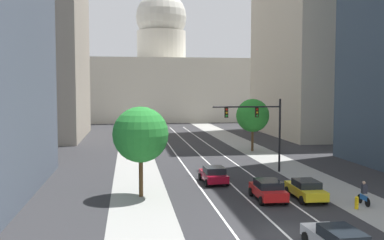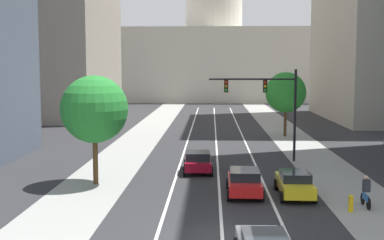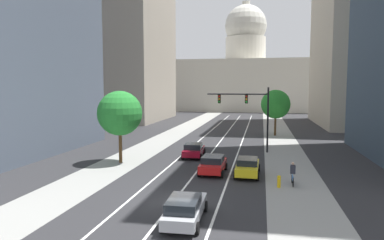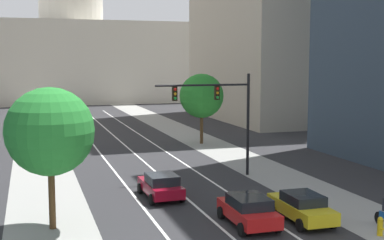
{
  "view_description": "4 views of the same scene",
  "coord_description": "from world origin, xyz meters",
  "px_view_note": "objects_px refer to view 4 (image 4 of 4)",
  "views": [
    {
      "loc": [
        -8.77,
        -23.57,
        8.27
      ],
      "look_at": [
        -2.08,
        22.62,
        4.93
      ],
      "focal_mm": 41.55,
      "sensor_mm": 36.0,
      "label": 1
    },
    {
      "loc": [
        -0.5,
        -21.04,
        7.41
      ],
      "look_at": [
        -2.01,
        18.02,
        3.28
      ],
      "focal_mm": 47.0,
      "sensor_mm": 36.0,
      "label": 2
    },
    {
      "loc": [
        5.35,
        -21.13,
        7.19
      ],
      "look_at": [
        -2.16,
        16.67,
        3.63
      ],
      "focal_mm": 32.85,
      "sensor_mm": 36.0,
      "label": 3
    },
    {
      "loc": [
        -8.77,
        -15.35,
        8.13
      ],
      "look_at": [
        2.42,
        20.03,
        3.89
      ],
      "focal_mm": 48.66,
      "sensor_mm": 36.0,
      "label": 4
    }
  ],
  "objects_px": {
    "capitol_building": "(72,49)",
    "street_tree_near_left": "(50,132)",
    "traffic_signal_mast": "(221,106)",
    "fire_hydrant": "(380,226)",
    "car_crimson": "(161,185)",
    "car_red": "(248,210)",
    "street_tree_near_right": "(202,96)",
    "car_yellow": "(302,206)"
  },
  "relations": [
    {
      "from": "capitol_building",
      "to": "street_tree_near_left",
      "type": "height_order",
      "value": "capitol_building"
    },
    {
      "from": "traffic_signal_mast",
      "to": "fire_hydrant",
      "type": "height_order",
      "value": "traffic_signal_mast"
    },
    {
      "from": "traffic_signal_mast",
      "to": "street_tree_near_left",
      "type": "height_order",
      "value": "traffic_signal_mast"
    },
    {
      "from": "car_crimson",
      "to": "fire_hydrant",
      "type": "bearing_deg",
      "value": -141.6
    },
    {
      "from": "car_red",
      "to": "street_tree_near_right",
      "type": "height_order",
      "value": "street_tree_near_right"
    },
    {
      "from": "capitol_building",
      "to": "traffic_signal_mast",
      "type": "relative_size",
      "value": 6.62
    },
    {
      "from": "street_tree_near_right",
      "to": "car_crimson",
      "type": "bearing_deg",
      "value": -115.29
    },
    {
      "from": "car_crimson",
      "to": "traffic_signal_mast",
      "type": "distance_m",
      "value": 8.15
    },
    {
      "from": "car_yellow",
      "to": "car_crimson",
      "type": "bearing_deg",
      "value": 42.46
    },
    {
      "from": "fire_hydrant",
      "to": "street_tree_near_right",
      "type": "xyz_separation_m",
      "value": [
        0.73,
        28.28,
        4.25
      ]
    },
    {
      "from": "car_red",
      "to": "street_tree_near_left",
      "type": "distance_m",
      "value": 10.37
    },
    {
      "from": "street_tree_near_right",
      "to": "car_red",
      "type": "bearing_deg",
      "value": -103.42
    },
    {
      "from": "street_tree_near_left",
      "to": "street_tree_near_right",
      "type": "xyz_separation_m",
      "value": [
        15.24,
        22.6,
        -0.05
      ]
    },
    {
      "from": "capitol_building",
      "to": "car_crimson",
      "type": "height_order",
      "value": "capitol_building"
    },
    {
      "from": "street_tree_near_right",
      "to": "street_tree_near_left",
      "type": "bearing_deg",
      "value": -123.99
    },
    {
      "from": "capitol_building",
      "to": "car_yellow",
      "type": "xyz_separation_m",
      "value": [
        4.31,
        -84.66,
        -9.7
      ]
    },
    {
      "from": "car_yellow",
      "to": "car_crimson",
      "type": "height_order",
      "value": "car_crimson"
    },
    {
      "from": "car_red",
      "to": "traffic_signal_mast",
      "type": "bearing_deg",
      "value": -12.71
    },
    {
      "from": "car_red",
      "to": "car_crimson",
      "type": "height_order",
      "value": "car_red"
    },
    {
      "from": "capitol_building",
      "to": "car_red",
      "type": "distance_m",
      "value": 85.08
    },
    {
      "from": "car_red",
      "to": "fire_hydrant",
      "type": "height_order",
      "value": "car_red"
    },
    {
      "from": "car_crimson",
      "to": "street_tree_near_right",
      "type": "distance_m",
      "value": 21.06
    },
    {
      "from": "capitol_building",
      "to": "traffic_signal_mast",
      "type": "xyz_separation_m",
      "value": [
        4.02,
        -73.86,
        -5.46
      ]
    },
    {
      "from": "car_crimson",
      "to": "street_tree_near_left",
      "type": "relative_size",
      "value": 0.6
    },
    {
      "from": "car_yellow",
      "to": "street_tree_near_left",
      "type": "height_order",
      "value": "street_tree_near_left"
    },
    {
      "from": "fire_hydrant",
      "to": "street_tree_near_left",
      "type": "xyz_separation_m",
      "value": [
        -14.51,
        5.68,
        4.3
      ]
    },
    {
      "from": "capitol_building",
      "to": "car_yellow",
      "type": "distance_m",
      "value": 85.33
    },
    {
      "from": "capitol_building",
      "to": "fire_hydrant",
      "type": "xyz_separation_m",
      "value": [
        6.67,
        -87.77,
        -9.99
      ]
    },
    {
      "from": "capitol_building",
      "to": "street_tree_near_left",
      "type": "bearing_deg",
      "value": -95.45
    },
    {
      "from": "car_red",
      "to": "car_crimson",
      "type": "xyz_separation_m",
      "value": [
        -2.87,
        6.31,
        -0.02
      ]
    },
    {
      "from": "car_crimson",
      "to": "traffic_signal_mast",
      "type": "bearing_deg",
      "value": -53.32
    },
    {
      "from": "capitol_building",
      "to": "street_tree_near_right",
      "type": "relative_size",
      "value": 6.96
    },
    {
      "from": "traffic_signal_mast",
      "to": "car_crimson",
      "type": "bearing_deg",
      "value": -141.47
    },
    {
      "from": "car_crimson",
      "to": "street_tree_near_right",
      "type": "bearing_deg",
      "value": -27.15
    },
    {
      "from": "fire_hydrant",
      "to": "street_tree_near_left",
      "type": "bearing_deg",
      "value": 158.62
    },
    {
      "from": "car_yellow",
      "to": "traffic_signal_mast",
      "type": "xyz_separation_m",
      "value": [
        -0.29,
        10.81,
        4.23
      ]
    },
    {
      "from": "capitol_building",
      "to": "street_tree_near_right",
      "type": "distance_m",
      "value": 60.22
    },
    {
      "from": "car_crimson",
      "to": "car_yellow",
      "type": "bearing_deg",
      "value": -140.24
    },
    {
      "from": "car_crimson",
      "to": "street_tree_near_right",
      "type": "xyz_separation_m",
      "value": [
        8.84,
        18.71,
        3.94
      ]
    },
    {
      "from": "car_red",
      "to": "street_tree_near_right",
      "type": "distance_m",
      "value": 26.02
    },
    {
      "from": "car_yellow",
      "to": "car_crimson",
      "type": "relative_size",
      "value": 1.09
    },
    {
      "from": "car_yellow",
      "to": "street_tree_near_left",
      "type": "xyz_separation_m",
      "value": [
        -12.14,
        2.57,
        4.0
      ]
    }
  ]
}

